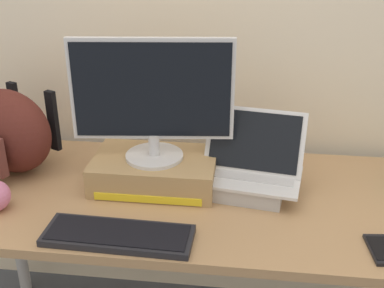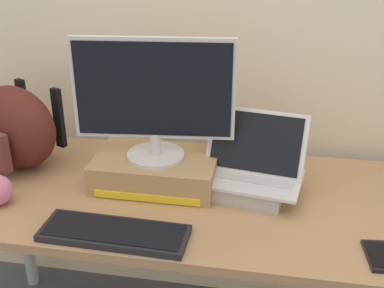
{
  "view_description": "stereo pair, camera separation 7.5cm",
  "coord_description": "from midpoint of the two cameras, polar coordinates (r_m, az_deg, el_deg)",
  "views": [
    {
      "loc": [
        0.17,
        -1.38,
        1.57
      ],
      "look_at": [
        0.0,
        0.0,
        0.91
      ],
      "focal_mm": 46.65,
      "sensor_mm": 36.0,
      "label": 1
    },
    {
      "loc": [
        0.25,
        -1.37,
        1.57
      ],
      "look_at": [
        0.0,
        0.0,
        0.91
      ],
      "focal_mm": 46.65,
      "sensor_mm": 36.0,
      "label": 2
    }
  ],
  "objects": [
    {
      "name": "cell_phone",
      "position": [
        1.45,
        19.44,
        -11.34
      ],
      "size": [
        0.08,
        0.14,
        0.01
      ],
      "rotation": [
        0.0,
        0.0,
        0.1
      ],
      "color": "black",
      "rests_on": "desk"
    },
    {
      "name": "desktop_monitor",
      "position": [
        1.56,
        -5.95,
        5.18
      ],
      "size": [
        0.51,
        0.19,
        0.4
      ],
      "rotation": [
        0.0,
        0.0,
        0.11
      ],
      "color": "silver",
      "rests_on": "toner_box_yellow"
    },
    {
      "name": "toner_box_yellow",
      "position": [
        1.67,
        -5.56,
        -3.07
      ],
      "size": [
        0.4,
        0.26,
        0.1
      ],
      "color": "#A88456",
      "rests_on": "desk"
    },
    {
      "name": "messenger_backpack",
      "position": [
        1.83,
        -21.38,
        1.33
      ],
      "size": [
        0.4,
        0.33,
        0.29
      ],
      "rotation": [
        0.0,
        0.0,
        -0.4
      ],
      "color": "#4C1E19",
      "rests_on": "desk"
    },
    {
      "name": "external_keyboard",
      "position": [
        1.44,
        -9.94,
        -10.26
      ],
      "size": [
        0.42,
        0.15,
        0.02
      ],
      "rotation": [
        0.0,
        0.0,
        -0.03
      ],
      "color": "black",
      "rests_on": "desk"
    },
    {
      "name": "desk",
      "position": [
        1.66,
        -1.31,
        -7.96
      ],
      "size": [
        1.72,
        0.7,
        0.73
      ],
      "color": "#A87F56",
      "rests_on": "ground"
    },
    {
      "name": "open_laptop",
      "position": [
        1.63,
        5.4,
        -3.67
      ],
      "size": [
        0.35,
        0.26,
        0.25
      ],
      "rotation": [
        0.0,
        0.0,
        -0.15
      ],
      "color": "#ADADB2",
      "rests_on": "desk"
    }
  ]
}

